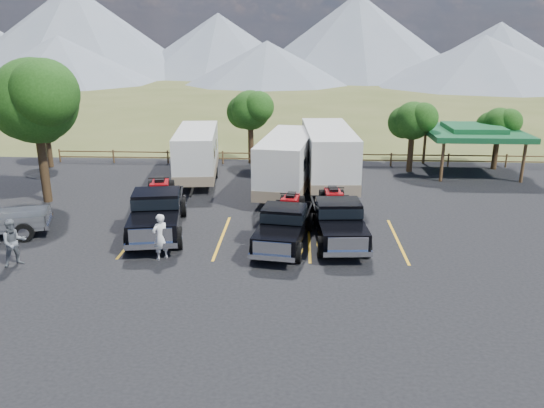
{
  "coord_description": "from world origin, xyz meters",
  "views": [
    {
      "loc": [
        1.48,
        -18.58,
        8.88
      ],
      "look_at": [
        0.29,
        4.25,
        1.6
      ],
      "focal_mm": 35.0,
      "sensor_mm": 36.0,
      "label": 1
    }
  ],
  "objects_px": {
    "rig_right": "(337,218)",
    "trailer_left": "(197,154)",
    "rig_left": "(158,209)",
    "tree_big_nw": "(34,101)",
    "rig_center": "(285,223)",
    "trailer_right": "(328,157)",
    "person_b": "(14,243)",
    "trailer_center": "(287,164)",
    "pavilion": "(473,132)",
    "person_a": "(160,237)"
  },
  "relations": [
    {
      "from": "tree_big_nw",
      "to": "trailer_center",
      "type": "xyz_separation_m",
      "value": [
        13.36,
        2.24,
        -3.79
      ]
    },
    {
      "from": "pavilion",
      "to": "trailer_center",
      "type": "xyz_separation_m",
      "value": [
        -12.18,
        -5.73,
        -0.98
      ]
    },
    {
      "from": "rig_right",
      "to": "trailer_left",
      "type": "relative_size",
      "value": 0.68
    },
    {
      "from": "trailer_center",
      "to": "person_b",
      "type": "distance_m",
      "value": 15.16
    },
    {
      "from": "trailer_center",
      "to": "rig_left",
      "type": "bearing_deg",
      "value": -123.92
    },
    {
      "from": "rig_left",
      "to": "trailer_left",
      "type": "xyz_separation_m",
      "value": [
        0.1,
        9.44,
        0.59
      ]
    },
    {
      "from": "pavilion",
      "to": "tree_big_nw",
      "type": "bearing_deg",
      "value": -162.66
    },
    {
      "from": "rig_center",
      "to": "tree_big_nw",
      "type": "bearing_deg",
      "value": 165.82
    },
    {
      "from": "rig_left",
      "to": "rig_center",
      "type": "xyz_separation_m",
      "value": [
        6.0,
        -1.2,
        -0.15
      ]
    },
    {
      "from": "pavilion",
      "to": "person_b",
      "type": "bearing_deg",
      "value": -144.13
    },
    {
      "from": "tree_big_nw",
      "to": "trailer_left",
      "type": "height_order",
      "value": "tree_big_nw"
    },
    {
      "from": "trailer_center",
      "to": "person_a",
      "type": "bearing_deg",
      "value": -108.81
    },
    {
      "from": "tree_big_nw",
      "to": "rig_left",
      "type": "relative_size",
      "value": 1.11
    },
    {
      "from": "rig_right",
      "to": "tree_big_nw",
      "type": "bearing_deg",
      "value": 158.68
    },
    {
      "from": "tree_big_nw",
      "to": "trailer_right",
      "type": "bearing_deg",
      "value": 13.25
    },
    {
      "from": "tree_big_nw",
      "to": "pavilion",
      "type": "height_order",
      "value": "tree_big_nw"
    },
    {
      "from": "rig_right",
      "to": "person_a",
      "type": "distance_m",
      "value": 7.88
    },
    {
      "from": "pavilion",
      "to": "trailer_center",
      "type": "bearing_deg",
      "value": -154.8
    },
    {
      "from": "pavilion",
      "to": "person_a",
      "type": "relative_size",
      "value": 3.17
    },
    {
      "from": "tree_big_nw",
      "to": "rig_center",
      "type": "height_order",
      "value": "tree_big_nw"
    },
    {
      "from": "pavilion",
      "to": "rig_left",
      "type": "relative_size",
      "value": 0.88
    },
    {
      "from": "trailer_left",
      "to": "person_a",
      "type": "relative_size",
      "value": 4.76
    },
    {
      "from": "pavilion",
      "to": "rig_right",
      "type": "xyz_separation_m",
      "value": [
        -9.74,
        -12.88,
        -1.75
      ]
    },
    {
      "from": "rig_left",
      "to": "trailer_left",
      "type": "bearing_deg",
      "value": 79.75
    },
    {
      "from": "rig_right",
      "to": "trailer_left",
      "type": "xyz_separation_m",
      "value": [
        -8.25,
        9.98,
        0.68
      ]
    },
    {
      "from": "rig_right",
      "to": "trailer_right",
      "type": "height_order",
      "value": "trailer_right"
    },
    {
      "from": "rig_center",
      "to": "person_a",
      "type": "bearing_deg",
      "value": -149.58
    },
    {
      "from": "rig_center",
      "to": "trailer_right",
      "type": "bearing_deg",
      "value": 84.21
    },
    {
      "from": "person_a",
      "to": "trailer_left",
      "type": "bearing_deg",
      "value": -129.6
    },
    {
      "from": "rig_left",
      "to": "trailer_right",
      "type": "relative_size",
      "value": 0.68
    },
    {
      "from": "person_a",
      "to": "person_b",
      "type": "distance_m",
      "value": 5.76
    },
    {
      "from": "rig_center",
      "to": "trailer_center",
      "type": "height_order",
      "value": "trailer_center"
    },
    {
      "from": "tree_big_nw",
      "to": "rig_left",
      "type": "height_order",
      "value": "tree_big_nw"
    },
    {
      "from": "trailer_left",
      "to": "trailer_center",
      "type": "relative_size",
      "value": 0.95
    },
    {
      "from": "tree_big_nw",
      "to": "trailer_left",
      "type": "distance_m",
      "value": 9.89
    },
    {
      "from": "pavilion",
      "to": "rig_right",
      "type": "distance_m",
      "value": 16.24
    },
    {
      "from": "person_b",
      "to": "trailer_right",
      "type": "bearing_deg",
      "value": 3.55
    },
    {
      "from": "trailer_right",
      "to": "trailer_left",
      "type": "bearing_deg",
      "value": 167.12
    },
    {
      "from": "trailer_left",
      "to": "trailer_center",
      "type": "distance_m",
      "value": 6.46
    },
    {
      "from": "trailer_center",
      "to": "person_a",
      "type": "height_order",
      "value": "trailer_center"
    },
    {
      "from": "rig_left",
      "to": "trailer_left",
      "type": "distance_m",
      "value": 9.46
    },
    {
      "from": "tree_big_nw",
      "to": "trailer_center",
      "type": "relative_size",
      "value": 0.8
    },
    {
      "from": "trailer_right",
      "to": "pavilion",
      "type": "bearing_deg",
      "value": 20.11
    },
    {
      "from": "person_a",
      "to": "trailer_right",
      "type": "bearing_deg",
      "value": -166.49
    },
    {
      "from": "rig_right",
      "to": "person_b",
      "type": "distance_m",
      "value": 13.57
    },
    {
      "from": "person_b",
      "to": "pavilion",
      "type": "bearing_deg",
      "value": -3.74
    },
    {
      "from": "rig_right",
      "to": "trailer_center",
      "type": "xyz_separation_m",
      "value": [
        -2.44,
        7.14,
        0.77
      ]
    },
    {
      "from": "trailer_left",
      "to": "person_a",
      "type": "bearing_deg",
      "value": -92.55
    },
    {
      "from": "pavilion",
      "to": "rig_left",
      "type": "distance_m",
      "value": 21.96
    },
    {
      "from": "trailer_center",
      "to": "trailer_right",
      "type": "relative_size",
      "value": 0.94
    }
  ]
}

